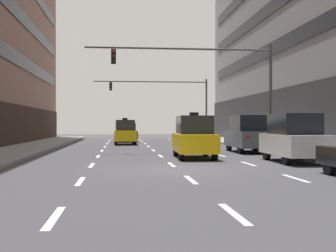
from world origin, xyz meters
The scene contains 36 objects.
ground_plane centered at (0.00, 0.00, 0.00)m, with size 120.00×120.00×0.00m, color #424247.
lane_stripe_l1_s2 centered at (-3.22, -8.00, 0.00)m, with size 0.16×2.00×0.01m, color silver.
lane_stripe_l1_s3 centered at (-3.22, -3.00, 0.00)m, with size 0.16×2.00×0.01m, color silver.
lane_stripe_l1_s4 centered at (-3.22, 2.00, 0.00)m, with size 0.16×2.00×0.01m, color silver.
lane_stripe_l1_s5 centered at (-3.22, 7.00, 0.00)m, with size 0.16×2.00×0.01m, color silver.
lane_stripe_l1_s6 centered at (-3.22, 12.00, 0.00)m, with size 0.16×2.00×0.01m, color silver.
lane_stripe_l1_s7 centered at (-3.22, 17.00, 0.00)m, with size 0.16×2.00×0.01m, color silver.
lane_stripe_l1_s8 centered at (-3.22, 22.00, 0.00)m, with size 0.16×2.00×0.01m, color silver.
lane_stripe_l1_s9 centered at (-3.22, 27.00, 0.00)m, with size 0.16×2.00×0.01m, color silver.
lane_stripe_l1_s10 centered at (-3.22, 32.00, 0.00)m, with size 0.16×2.00×0.01m, color silver.
lane_stripe_l2_s2 centered at (0.00, -8.00, 0.00)m, with size 0.16×2.00×0.01m, color silver.
lane_stripe_l2_s3 centered at (0.00, -3.00, 0.00)m, with size 0.16×2.00×0.01m, color silver.
lane_stripe_l2_s4 centered at (0.00, 2.00, 0.00)m, with size 0.16×2.00×0.01m, color silver.
lane_stripe_l2_s5 centered at (0.00, 7.00, 0.00)m, with size 0.16×2.00×0.01m, color silver.
lane_stripe_l2_s6 centered at (0.00, 12.00, 0.00)m, with size 0.16×2.00×0.01m, color silver.
lane_stripe_l2_s7 centered at (0.00, 17.00, 0.00)m, with size 0.16×2.00×0.01m, color silver.
lane_stripe_l2_s8 centered at (0.00, 22.00, 0.00)m, with size 0.16×2.00×0.01m, color silver.
lane_stripe_l2_s9 centered at (0.00, 27.00, 0.00)m, with size 0.16×2.00×0.01m, color silver.
lane_stripe_l2_s10 centered at (0.00, 32.00, 0.00)m, with size 0.16×2.00×0.01m, color silver.
lane_stripe_l3_s3 centered at (3.22, -3.00, 0.00)m, with size 0.16×2.00×0.01m, color silver.
lane_stripe_l3_s4 centered at (3.22, 2.00, 0.00)m, with size 0.16×2.00×0.01m, color silver.
lane_stripe_l3_s5 centered at (3.22, 7.00, 0.00)m, with size 0.16×2.00×0.01m, color silver.
lane_stripe_l3_s6 centered at (3.22, 12.00, 0.00)m, with size 0.16×2.00×0.01m, color silver.
lane_stripe_l3_s7 centered at (3.22, 17.00, 0.00)m, with size 0.16×2.00×0.01m, color silver.
lane_stripe_l3_s8 centered at (3.22, 22.00, 0.00)m, with size 0.16×2.00×0.01m, color silver.
lane_stripe_l3_s9 centered at (3.22, 27.00, 0.00)m, with size 0.16×2.00×0.01m, color silver.
lane_stripe_l3_s10 centered at (3.22, 32.00, 0.00)m, with size 0.16×2.00×0.01m, color silver.
car_driving_0 centered at (-1.56, 26.13, 0.86)m, with size 2.10×4.70×1.74m.
taxi_driving_1 centered at (-1.72, 20.50, 1.00)m, with size 1.87×4.21×2.18m.
taxi_driving_2 centered at (1.48, 5.27, 1.03)m, with size 1.90×4.30×2.23m.
car_parked_2 centered at (5.40, 2.50, 1.05)m, with size 1.93×4.39×2.10m.
car_parked_3 centered at (5.40, 9.42, 1.08)m, with size 1.94×4.52×2.17m.
traffic_signal_0 centered at (3.31, 9.62, 4.67)m, with size 11.06×0.35×6.28m.
traffic_signal_1 centered at (3.03, 29.50, 4.70)m, with size 11.77×0.35×6.26m.
pedestrian_0 centered at (8.59, 17.74, 1.03)m, with size 0.43×0.37×1.55m.
pedestrian_1 centered at (7.06, 12.73, 1.01)m, with size 0.53×0.21×1.52m.
Camera 1 is at (-2.06, -15.91, 1.64)m, focal length 47.20 mm.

